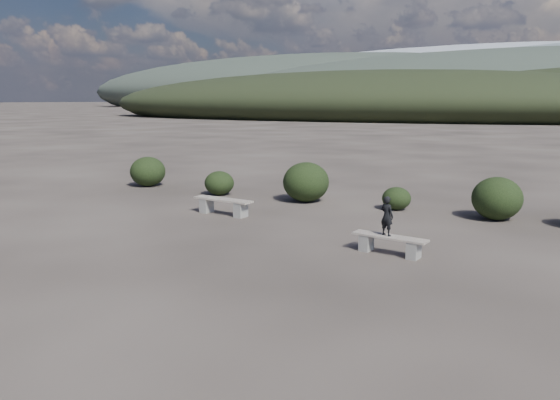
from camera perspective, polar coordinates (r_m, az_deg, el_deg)
The scene contains 10 objects.
ground at distance 10.71m, azimuth -11.35°, elevation -8.62°, with size 1200.00×1200.00×0.00m, color #2B2521.
bench_left at distance 16.68m, azimuth -5.96°, elevation -0.52°, with size 2.02×0.65×0.50m.
bench_right at distance 12.61m, azimuth 11.37°, elevation -4.44°, with size 1.77×0.63×0.43m.
seated_person at distance 12.51m, azimuth 11.10°, elevation -1.64°, with size 0.33×0.22×0.90m, color black.
shrub_a at distance 20.13m, azimuth -6.36°, elevation 1.77°, with size 1.08×1.08×0.88m, color black.
shrub_b at distance 18.71m, azimuth 2.74°, elevation 1.89°, with size 1.59×1.59×1.36m, color black.
shrub_c at distance 17.72m, azimuth 12.07°, elevation 0.16°, with size 0.91×0.91×0.73m, color black.
shrub_d at distance 17.08m, azimuth 21.73°, elevation 0.16°, with size 1.43×1.43×1.26m, color black.
shrub_f at distance 22.70m, azimuth -13.65°, elevation 2.91°, with size 1.41×1.41×1.19m, color black.
mountain_ridges at distance 347.41m, azimuth 24.16°, elevation 10.77°, with size 500.00×400.00×56.00m.
Camera 1 is at (6.22, -8.00, 3.46)m, focal length 35.00 mm.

